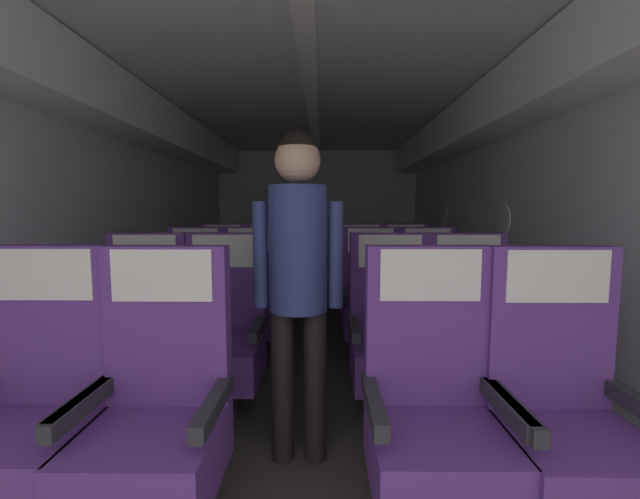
{
  "coord_description": "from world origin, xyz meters",
  "views": [
    {
      "loc": [
        0.1,
        -0.11,
        1.23
      ],
      "look_at": [
        0.07,
        3.26,
        0.9
      ],
      "focal_mm": 22.27,
      "sensor_mm": 36.0,
      "label": 1
    }
  ],
  "objects_px": {
    "seat_b_left_window": "(142,339)",
    "seat_b_right_aisle": "(471,339)",
    "seat_d_left_window": "(222,283)",
    "seat_d_right_window": "(361,283)",
    "seat_a_left_window": "(34,416)",
    "seat_a_left_aisle": "(157,419)",
    "seat_d_left_aisle": "(267,283)",
    "flight_attendant": "(298,262)",
    "seat_a_right_aisle": "(565,422)",
    "seat_c_right_window": "(371,303)",
    "seat_b_left_aisle": "(222,338)",
    "seat_d_right_aisle": "(406,283)",
    "seat_c_left_window": "(194,303)",
    "seat_a_right_window": "(433,418)",
    "seat_c_right_aisle": "(429,303)",
    "seat_b_right_window": "(391,339)"
  },
  "relations": [
    {
      "from": "seat_b_right_aisle",
      "to": "seat_d_left_window",
      "type": "height_order",
      "value": "same"
    },
    {
      "from": "seat_a_left_window",
      "to": "seat_a_right_window",
      "type": "distance_m",
      "value": 1.5
    },
    {
      "from": "seat_d_right_window",
      "to": "flight_attendant",
      "type": "relative_size",
      "value": 0.68
    },
    {
      "from": "seat_c_right_aisle",
      "to": "seat_c_right_window",
      "type": "xyz_separation_m",
      "value": [
        -0.48,
        0.01,
        0.0
      ]
    },
    {
      "from": "seat_a_left_aisle",
      "to": "seat_b_left_window",
      "type": "bearing_deg",
      "value": 117.46
    },
    {
      "from": "seat_b_left_aisle",
      "to": "seat_c_left_window",
      "type": "height_order",
      "value": "same"
    },
    {
      "from": "seat_d_left_window",
      "to": "seat_c_left_window",
      "type": "bearing_deg",
      "value": -89.72
    },
    {
      "from": "seat_d_left_aisle",
      "to": "flight_attendant",
      "type": "relative_size",
      "value": 0.68
    },
    {
      "from": "seat_a_left_window",
      "to": "seat_b_left_window",
      "type": "distance_m",
      "value": 0.9
    },
    {
      "from": "seat_d_left_window",
      "to": "seat_d_right_window",
      "type": "bearing_deg",
      "value": -0.22
    },
    {
      "from": "seat_b_left_window",
      "to": "seat_d_right_window",
      "type": "bearing_deg",
      "value": 51.03
    },
    {
      "from": "seat_d_left_window",
      "to": "seat_d_right_window",
      "type": "xyz_separation_m",
      "value": [
        1.49,
        -0.01,
        0.0
      ]
    },
    {
      "from": "seat_c_right_window",
      "to": "flight_attendant",
      "type": "height_order",
      "value": "flight_attendant"
    },
    {
      "from": "seat_a_left_window",
      "to": "seat_d_left_aisle",
      "type": "xyz_separation_m",
      "value": [
        0.48,
        2.78,
        0.0
      ]
    },
    {
      "from": "seat_a_left_aisle",
      "to": "seat_d_left_window",
      "type": "bearing_deg",
      "value": 99.56
    },
    {
      "from": "seat_a_left_aisle",
      "to": "seat_d_left_window",
      "type": "distance_m",
      "value": 2.82
    },
    {
      "from": "seat_a_right_aisle",
      "to": "seat_a_right_window",
      "type": "bearing_deg",
      "value": 177.17
    },
    {
      "from": "seat_a_right_window",
      "to": "flight_attendant",
      "type": "bearing_deg",
      "value": 138.69
    },
    {
      "from": "seat_d_left_window",
      "to": "seat_d_right_window",
      "type": "relative_size",
      "value": 1.0
    },
    {
      "from": "seat_d_left_window",
      "to": "seat_a_left_aisle",
      "type": "bearing_deg",
      "value": -80.44
    },
    {
      "from": "seat_d_left_aisle",
      "to": "flight_attendant",
      "type": "bearing_deg",
      "value": -78.26
    },
    {
      "from": "seat_b_left_window",
      "to": "seat_d_right_window",
      "type": "distance_m",
      "value": 2.39
    },
    {
      "from": "seat_a_right_aisle",
      "to": "seat_a_right_window",
      "type": "xyz_separation_m",
      "value": [
        -0.47,
        0.02,
        0.0
      ]
    },
    {
      "from": "seat_b_left_window",
      "to": "seat_b_right_aisle",
      "type": "distance_m",
      "value": 1.98
    },
    {
      "from": "seat_b_right_aisle",
      "to": "seat_c_left_window",
      "type": "height_order",
      "value": "same"
    },
    {
      "from": "seat_b_left_window",
      "to": "flight_attendant",
      "type": "xyz_separation_m",
      "value": [
        0.97,
        -0.44,
        0.52
      ]
    },
    {
      "from": "seat_a_right_aisle",
      "to": "seat_d_right_window",
      "type": "xyz_separation_m",
      "value": [
        -0.47,
        2.79,
        0.0
      ]
    },
    {
      "from": "seat_b_right_aisle",
      "to": "seat_b_right_window",
      "type": "xyz_separation_m",
      "value": [
        -0.48,
        -0.0,
        0.0
      ]
    },
    {
      "from": "seat_c_right_aisle",
      "to": "seat_d_left_aisle",
      "type": "xyz_separation_m",
      "value": [
        -1.48,
        0.94,
        0.0
      ]
    },
    {
      "from": "seat_b_left_window",
      "to": "seat_b_right_aisle",
      "type": "relative_size",
      "value": 1.0
    },
    {
      "from": "seat_b_left_aisle",
      "to": "seat_d_right_aisle",
      "type": "distance_m",
      "value": 2.39
    },
    {
      "from": "seat_c_right_aisle",
      "to": "seat_d_left_window",
      "type": "distance_m",
      "value": 2.18
    },
    {
      "from": "seat_b_left_window",
      "to": "seat_d_left_window",
      "type": "height_order",
      "value": "same"
    },
    {
      "from": "seat_a_right_aisle",
      "to": "seat_c_right_window",
      "type": "height_order",
      "value": "same"
    },
    {
      "from": "flight_attendant",
      "to": "seat_c_right_aisle",
      "type": "bearing_deg",
      "value": 46.07
    },
    {
      "from": "seat_a_right_window",
      "to": "seat_d_left_window",
      "type": "height_order",
      "value": "same"
    },
    {
      "from": "seat_a_left_window",
      "to": "seat_c_right_window",
      "type": "height_order",
      "value": "same"
    },
    {
      "from": "seat_b_left_window",
      "to": "seat_a_right_window",
      "type": "bearing_deg",
      "value": -31.04
    },
    {
      "from": "seat_a_left_window",
      "to": "seat_a_right_aisle",
      "type": "xyz_separation_m",
      "value": [
        1.97,
        -0.03,
        0.0
      ]
    },
    {
      "from": "seat_d_left_aisle",
      "to": "seat_d_left_window",
      "type": "bearing_deg",
      "value": -178.55
    },
    {
      "from": "seat_b_left_window",
      "to": "flight_attendant",
      "type": "height_order",
      "value": "flight_attendant"
    },
    {
      "from": "seat_a_left_aisle",
      "to": "seat_d_right_aisle",
      "type": "height_order",
      "value": "same"
    },
    {
      "from": "seat_a_right_window",
      "to": "seat_c_left_window",
      "type": "xyz_separation_m",
      "value": [
        -1.49,
        1.84,
        0.0
      ]
    },
    {
      "from": "seat_a_right_aisle",
      "to": "seat_c_right_window",
      "type": "bearing_deg",
      "value": 104.39
    },
    {
      "from": "seat_c_left_window",
      "to": "seat_c_right_aisle",
      "type": "bearing_deg",
      "value": 0.07
    },
    {
      "from": "seat_b_right_aisle",
      "to": "seat_b_right_window",
      "type": "distance_m",
      "value": 0.48
    },
    {
      "from": "seat_a_right_window",
      "to": "flight_attendant",
      "type": "height_order",
      "value": "flight_attendant"
    },
    {
      "from": "seat_b_left_window",
      "to": "seat_c_left_window",
      "type": "xyz_separation_m",
      "value": [
        0.01,
        0.93,
        0.0
      ]
    },
    {
      "from": "seat_b_left_window",
      "to": "seat_d_right_window",
      "type": "xyz_separation_m",
      "value": [
        1.5,
        1.86,
        0.0
      ]
    },
    {
      "from": "seat_b_right_window",
      "to": "seat_c_right_window",
      "type": "height_order",
      "value": "same"
    }
  ]
}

